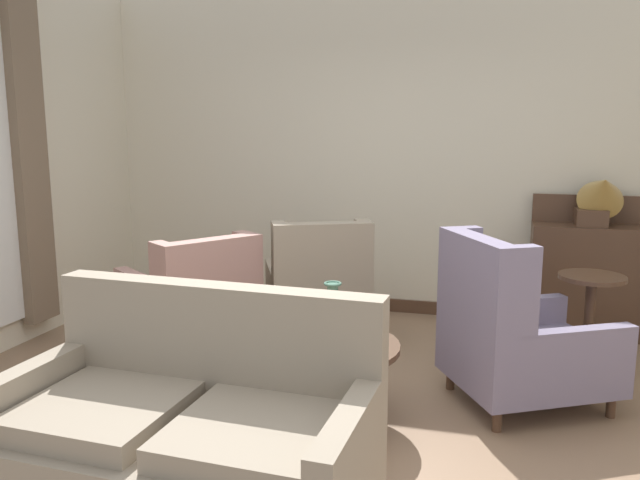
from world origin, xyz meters
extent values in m
plane|color=#896B51|center=(0.00, 0.00, 0.00)|extent=(7.98, 7.98, 0.00)
cube|color=beige|center=(0.00, 2.63, 1.48)|extent=(5.86, 0.08, 2.97)
cube|color=#4C3323|center=(0.00, 2.58, 0.06)|extent=(5.70, 0.03, 0.12)
cube|color=#75604C|center=(-2.73, 1.05, 1.58)|extent=(0.10, 0.32, 2.84)
cylinder|color=#4C3323|center=(-0.11, 0.19, 0.47)|extent=(0.91, 0.91, 0.04)
cylinder|color=#4C3323|center=(-0.11, 0.19, 0.25)|extent=(0.10, 0.10, 0.41)
cube|color=#4C3323|center=(0.11, 0.18, 0.04)|extent=(0.28, 0.08, 0.07)
cube|color=#4C3323|center=(-0.19, 0.40, 0.04)|extent=(0.16, 0.28, 0.07)
cube|color=#4C3323|center=(-0.19, -0.01, 0.04)|extent=(0.16, 0.28, 0.07)
cylinder|color=#4C7A66|center=(-0.05, 0.22, 0.50)|extent=(0.10, 0.10, 0.02)
ellipsoid|color=#4C7A66|center=(-0.05, 0.22, 0.63)|extent=(0.18, 0.18, 0.24)
cylinder|color=#4C7A66|center=(-0.05, 0.22, 0.80)|extent=(0.06, 0.06, 0.09)
torus|color=#4C7A66|center=(-0.05, 0.22, 0.84)|extent=(0.10, 0.10, 0.02)
cube|color=gray|center=(-0.43, -0.95, 0.30)|extent=(1.65, 0.93, 0.32)
cube|color=gray|center=(-0.41, -0.60, 0.73)|extent=(1.62, 0.22, 0.55)
cube|color=gray|center=(-0.78, -0.98, 0.51)|extent=(0.68, 0.68, 0.10)
cube|color=gray|center=(-0.07, -1.01, 0.51)|extent=(0.68, 0.68, 0.10)
cube|color=gray|center=(-1.18, -0.97, 0.56)|extent=(0.15, 0.76, 0.21)
cube|color=gray|center=(0.32, -1.04, 0.56)|extent=(0.15, 0.76, 0.21)
cylinder|color=#4C3323|center=(-1.12, -0.57, 0.07)|extent=(0.06, 0.06, 0.14)
cube|color=slate|center=(1.08, 0.79, 0.27)|extent=(1.18, 1.13, 0.26)
cube|color=slate|center=(0.74, 0.60, 0.75)|extent=(0.50, 0.75, 0.69)
cube|color=slate|center=(0.98, 0.35, 0.83)|extent=(0.22, 0.18, 0.52)
cube|color=slate|center=(0.65, 0.94, 0.83)|extent=(0.22, 0.18, 0.52)
cube|color=slate|center=(1.28, 0.52, 0.49)|extent=(0.76, 0.48, 0.19)
cube|color=slate|center=(0.96, 1.11, 0.49)|extent=(0.76, 0.48, 0.19)
cylinder|color=#4C3323|center=(1.56, 0.70, 0.07)|extent=(0.06, 0.06, 0.14)
cylinder|color=#4C3323|center=(1.26, 1.24, 0.07)|extent=(0.06, 0.06, 0.14)
cylinder|color=#4C3323|center=(0.89, 0.34, 0.07)|extent=(0.06, 0.06, 0.14)
cylinder|color=#4C3323|center=(0.60, 0.88, 0.07)|extent=(0.06, 0.06, 0.14)
cube|color=tan|center=(-1.36, 0.97, 0.30)|extent=(1.18, 1.14, 0.32)
cube|color=tan|center=(-1.05, 0.75, 0.71)|extent=(0.55, 0.70, 0.51)
cube|color=tan|center=(-0.93, 1.07, 0.77)|extent=(0.22, 0.20, 0.38)
cube|color=tan|center=(-1.31, 0.53, 0.77)|extent=(0.22, 0.20, 0.38)
cube|color=tan|center=(-1.21, 1.26, 0.56)|extent=(0.71, 0.55, 0.21)
cube|color=tan|center=(-1.59, 0.73, 0.56)|extent=(0.71, 0.55, 0.21)
cylinder|color=#4C3323|center=(-1.49, 1.43, 0.07)|extent=(0.06, 0.06, 0.14)
cylinder|color=#4C3323|center=(-1.84, 0.94, 0.07)|extent=(0.06, 0.06, 0.14)
cylinder|color=#4C3323|center=(-0.88, 1.00, 0.07)|extent=(0.06, 0.06, 0.14)
cylinder|color=#4C3323|center=(-1.23, 0.51, 0.07)|extent=(0.06, 0.06, 0.14)
cube|color=gray|center=(-0.54, 1.57, 0.28)|extent=(1.05, 1.14, 0.28)
cube|color=gray|center=(-0.38, 1.21, 0.73)|extent=(0.73, 0.43, 0.62)
cube|color=gray|center=(-0.12, 1.43, 0.80)|extent=(0.17, 0.22, 0.47)
cube|color=gray|center=(-0.71, 1.17, 0.80)|extent=(0.17, 0.22, 0.47)
cube|color=gray|center=(-0.26, 1.75, 0.51)|extent=(0.43, 0.79, 0.19)
cube|color=gray|center=(-0.85, 1.49, 0.51)|extent=(0.43, 0.79, 0.19)
cylinder|color=#4C3323|center=(-0.43, 2.04, 0.07)|extent=(0.06, 0.06, 0.14)
cylinder|color=#4C3323|center=(-0.95, 1.80, 0.07)|extent=(0.06, 0.06, 0.14)
cylinder|color=#4C3323|center=(-0.12, 1.34, 0.07)|extent=(0.06, 0.06, 0.14)
cylinder|color=#4C3323|center=(-0.65, 1.11, 0.07)|extent=(0.06, 0.06, 0.14)
cylinder|color=#4C3323|center=(1.49, 1.33, 0.72)|extent=(0.44, 0.44, 0.03)
cylinder|color=#4C3323|center=(1.49, 1.33, 0.35)|extent=(0.07, 0.07, 0.70)
cylinder|color=#4C3323|center=(1.49, 1.33, 0.02)|extent=(0.29, 0.29, 0.04)
cube|color=#4C3323|center=(1.59, 2.33, 0.51)|extent=(0.90, 0.36, 0.83)
cube|color=#4C3323|center=(1.59, 2.49, 1.05)|extent=(0.90, 0.04, 0.23)
cube|color=#4C3323|center=(1.19, 2.20, 0.05)|extent=(0.06, 0.06, 0.10)
cube|color=#4C3323|center=(1.99, 2.20, 0.05)|extent=(0.06, 0.06, 0.10)
cube|color=#4C3323|center=(1.19, 2.46, 0.05)|extent=(0.06, 0.06, 0.10)
cube|color=#4C3323|center=(1.99, 2.46, 0.05)|extent=(0.06, 0.06, 0.10)
cube|color=#4C3323|center=(1.59, 2.31, 1.00)|extent=(0.24, 0.24, 0.14)
cone|color=#B28942|center=(1.65, 2.23, 1.23)|extent=(0.38, 0.48, 0.48)
camera|label=1|loc=(0.81, -3.24, 1.73)|focal=35.88mm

